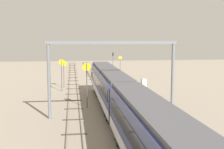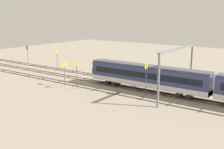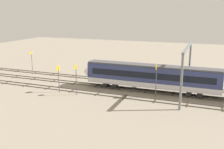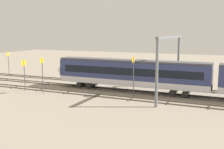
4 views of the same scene
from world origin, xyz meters
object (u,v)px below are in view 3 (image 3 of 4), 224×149
(speed_sign_near_foreground, at_px, (58,74))
(relay_cabinet, at_px, (107,72))
(overhead_gantry, at_px, (187,60))
(speed_sign_far_trackside, at_px, (76,76))
(speed_sign_mid_trackside, at_px, (156,75))
(speed_sign_distant_end, at_px, (32,58))

(speed_sign_near_foreground, distance_m, relay_cabinet, 14.66)
(overhead_gantry, distance_m, speed_sign_far_trackside, 19.03)
(speed_sign_mid_trackside, xyz_separation_m, relay_cabinet, (13.29, -10.66, -2.90))
(speed_sign_mid_trackside, xyz_separation_m, speed_sign_far_trackside, (13.19, 3.62, -0.36))
(relay_cabinet, bearing_deg, speed_sign_mid_trackside, 141.26)
(speed_sign_near_foreground, bearing_deg, overhead_gantry, -164.26)
(speed_sign_near_foreground, xyz_separation_m, speed_sign_distant_end, (15.86, -12.95, -0.27))
(relay_cabinet, bearing_deg, speed_sign_near_foreground, 75.57)
(speed_sign_far_trackside, bearing_deg, relay_cabinet, -89.59)
(speed_sign_near_foreground, relative_size, relay_cabinet, 2.62)
(overhead_gantry, xyz_separation_m, speed_sign_distant_end, (37.30, -6.90, -3.23))
(speed_sign_far_trackside, bearing_deg, speed_sign_mid_trackside, -164.64)
(overhead_gantry, relative_size, speed_sign_far_trackside, 2.71)
(speed_sign_near_foreground, relative_size, speed_sign_mid_trackside, 0.85)
(overhead_gantry, xyz_separation_m, speed_sign_far_trackside, (17.73, 6.32, -2.78))
(speed_sign_mid_trackside, bearing_deg, speed_sign_far_trackside, 15.36)
(speed_sign_mid_trackside, xyz_separation_m, speed_sign_distant_end, (32.76, -9.60, -0.81))
(speed_sign_distant_end, relative_size, relay_cabinet, 2.53)
(speed_sign_mid_trackside, height_order, relay_cabinet, speed_sign_mid_trackside)
(overhead_gantry, distance_m, speed_sign_near_foreground, 22.47)
(overhead_gantry, relative_size, speed_sign_near_foreground, 2.99)
(speed_sign_near_foreground, relative_size, speed_sign_distant_end, 1.04)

